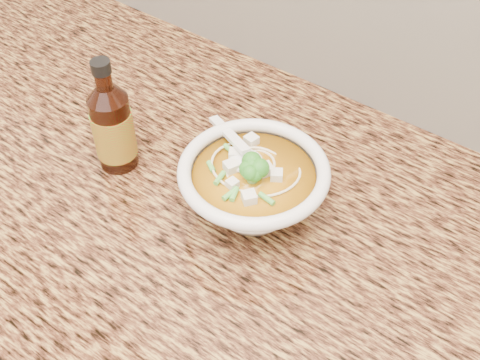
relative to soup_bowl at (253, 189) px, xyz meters
The scene contains 3 objects.
counter_slab 0.10m from the soup_bowl, 24.01° to the right, with size 4.00×0.68×0.04m, color #A5813C.
soup_bowl is the anchor object (origin of this frame).
hot_sauce_bottle 0.20m from the soup_bowl, behind, with size 0.06×0.06×0.16m.
Camera 1 is at (0.21, 1.30, 1.47)m, focal length 45.00 mm.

